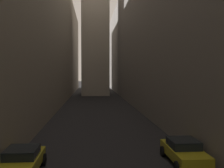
# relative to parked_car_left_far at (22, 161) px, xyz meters

# --- Properties ---
(ground_plane) EXTENTS (264.00, 264.00, 0.00)m
(ground_plane) POSITION_rel_parked_car_left_far_xyz_m (4.40, 24.11, -0.72)
(ground_plane) COLOR black
(building_block_left) EXTENTS (15.55, 108.00, 22.74)m
(building_block_left) POSITION_rel_parked_car_left_far_xyz_m (-8.87, 26.11, 10.65)
(building_block_left) COLOR #756B5B
(building_block_left) RESTS_ON ground
(building_block_right) EXTENTS (14.38, 108.00, 22.76)m
(building_block_right) POSITION_rel_parked_car_left_far_xyz_m (17.09, 26.11, 10.66)
(building_block_right) COLOR slate
(building_block_right) RESTS_ON ground
(parked_car_left_far) EXTENTS (1.92, 3.91, 1.37)m
(parked_car_left_far) POSITION_rel_parked_car_left_far_xyz_m (0.00, 0.00, 0.00)
(parked_car_left_far) COLOR #A59919
(parked_car_left_far) RESTS_ON ground
(parked_car_right_far) EXTENTS (1.92, 4.09, 1.36)m
(parked_car_right_far) POSITION_rel_parked_car_left_far_xyz_m (8.80, 1.03, -0.01)
(parked_car_right_far) COLOR #A59919
(parked_car_right_far) RESTS_ON ground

